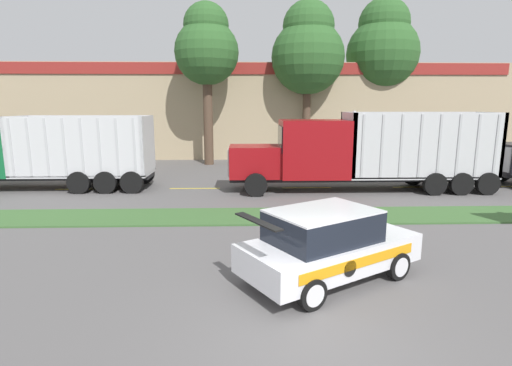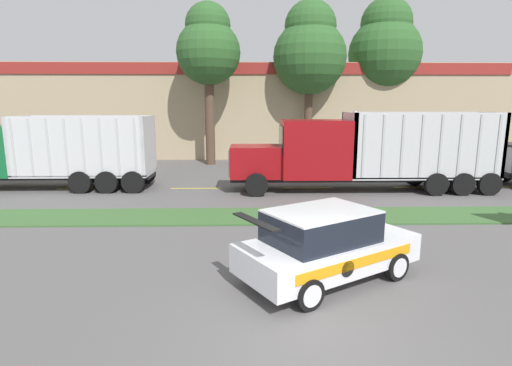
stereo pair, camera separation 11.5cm
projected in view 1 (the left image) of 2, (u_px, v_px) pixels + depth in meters
The scene contains 14 objects.
ground_plane at pixel (310, 338), 6.81m from camera, with size 600.00×600.00×0.00m, color #5B5959.
grass_verge at pixel (275, 216), 14.23m from camera, with size 120.00×2.18×0.06m, color #3D6633.
centre_line_3 at pixel (81, 189), 18.96m from camera, with size 2.40×0.14×0.01m, color yellow.
centre_line_4 at pixel (195, 188), 19.13m from camera, with size 2.40×0.14×0.01m, color yellow.
centre_line_5 at pixel (307, 188), 19.29m from camera, with size 2.40×0.14×0.01m, color yellow.
centre_line_6 at pixel (417, 187), 19.45m from camera, with size 2.40×0.14×0.01m, color yellow.
dump_truck_lead at pixel (339, 155), 18.40m from camera, with size 12.11×2.63×3.69m.
dump_truck_mid at pixel (14, 156), 18.74m from camera, with size 11.22×2.57×3.44m.
rally_car at pixel (328, 244), 8.96m from camera, with size 4.47×3.68×1.69m.
traffic_cone at pixel (317, 240), 10.97m from camera, with size 0.46×0.46×0.54m.
store_building_backdrop at pixel (228, 111), 34.57m from camera, with size 43.08×12.10×6.94m.
tree_behind_left at pixel (207, 47), 25.60m from camera, with size 4.14×4.14×10.38m.
tree_behind_centre at pixel (308, 50), 27.29m from camera, with size 5.01×5.01×10.93m.
tree_behind_right at pixel (383, 47), 29.27m from camera, with size 5.27×5.27×11.60m.
Camera 1 is at (-1.11, -6.16, 3.89)m, focal length 28.00 mm.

